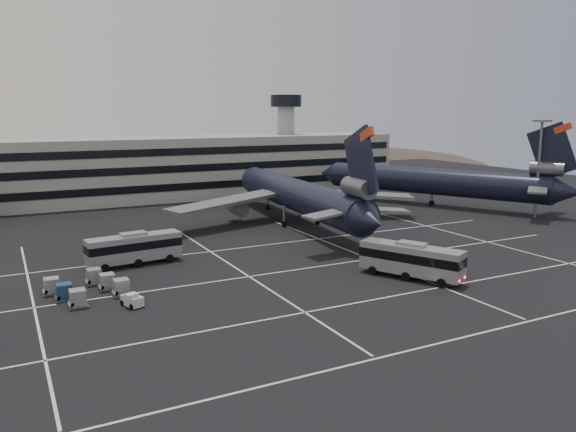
# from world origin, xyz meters

# --- Properties ---
(ground) EXTENTS (260.00, 260.00, 0.00)m
(ground) POSITION_xyz_m (0.00, 0.00, 0.00)
(ground) COLOR black
(ground) RESTS_ON ground
(lane_markings) EXTENTS (90.00, 55.62, 0.01)m
(lane_markings) POSITION_xyz_m (0.95, 0.72, 0.01)
(lane_markings) COLOR silver
(lane_markings) RESTS_ON ground
(terminal) EXTENTS (125.00, 26.00, 24.00)m
(terminal) POSITION_xyz_m (-2.95, 71.14, 6.93)
(terminal) COLOR gray
(terminal) RESTS_ON ground
(hills) EXTENTS (352.00, 180.00, 44.00)m
(hills) POSITION_xyz_m (17.99, 170.00, -12.07)
(hills) COLOR #38332B
(hills) RESTS_ON ground
(lightpole_right) EXTENTS (2.40, 2.40, 18.28)m
(lightpole_right) POSITION_xyz_m (58.00, 15.00, 11.82)
(lightpole_right) COLOR slate
(lightpole_right) RESTS_ON ground
(trijet_main) EXTENTS (47.23, 57.69, 18.08)m
(trijet_main) POSITION_xyz_m (14.70, 29.91, 5.25)
(trijet_main) COLOR black
(trijet_main) RESTS_ON ground
(trijet_far) EXTENTS (32.20, 54.08, 18.08)m
(trijet_far) POSITION_xyz_m (50.16, 33.60, 5.43)
(trijet_far) COLOR black
(trijet_far) RESTS_ON ground
(bus_near) EXTENTS (8.21, 12.56, 4.45)m
(bus_near) POSITION_xyz_m (11.02, -5.59, 2.43)
(bus_near) COLOR gray
(bus_near) RESTS_ON ground
(bus_far) EXTENTS (12.50, 4.16, 4.33)m
(bus_far) POSITION_xyz_m (-17.15, 15.86, 2.37)
(bus_far) COLOR gray
(bus_far) RESTS_ON ground
(tug_b) EXTENTS (2.18, 2.73, 1.54)m
(tug_b) POSITION_xyz_m (-20.90, -0.27, 0.68)
(tug_b) COLOR silver
(tug_b) RESTS_ON ground
(uld_cluster) EXTENTS (9.25, 10.04, 1.85)m
(uld_cluster) POSITION_xyz_m (-24.59, 5.81, 0.90)
(uld_cluster) COLOR #2D2D30
(uld_cluster) RESTS_ON ground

